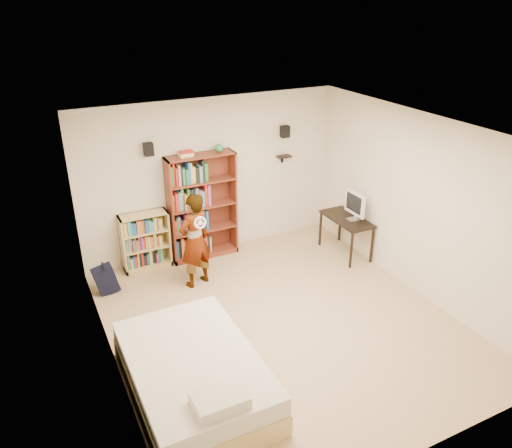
{
  "coord_description": "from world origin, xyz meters",
  "views": [
    {
      "loc": [
        -2.87,
        -4.96,
        4.2
      ],
      "look_at": [
        -0.1,
        0.6,
        1.29
      ],
      "focal_mm": 35.0,
      "sensor_mm": 36.0,
      "label": 1
    }
  ],
  "objects_px": {
    "daybed": "(193,370)",
    "person": "(195,241)",
    "tall_bookshelf": "(202,207)",
    "low_bookshelf": "(146,241)",
    "computer_desk": "(345,236)"
  },
  "relations": [
    {
      "from": "tall_bookshelf",
      "to": "low_bookshelf",
      "type": "height_order",
      "value": "tall_bookshelf"
    },
    {
      "from": "daybed",
      "to": "person",
      "type": "height_order",
      "value": "person"
    },
    {
      "from": "computer_desk",
      "to": "person",
      "type": "height_order",
      "value": "person"
    },
    {
      "from": "tall_bookshelf",
      "to": "daybed",
      "type": "bearing_deg",
      "value": -113.11
    },
    {
      "from": "tall_bookshelf",
      "to": "computer_desk",
      "type": "distance_m",
      "value": 2.52
    },
    {
      "from": "tall_bookshelf",
      "to": "computer_desk",
      "type": "height_order",
      "value": "tall_bookshelf"
    },
    {
      "from": "computer_desk",
      "to": "daybed",
      "type": "distance_m",
      "value": 4.05
    },
    {
      "from": "low_bookshelf",
      "to": "daybed",
      "type": "relative_size",
      "value": 0.46
    },
    {
      "from": "low_bookshelf",
      "to": "computer_desk",
      "type": "relative_size",
      "value": 0.98
    },
    {
      "from": "low_bookshelf",
      "to": "computer_desk",
      "type": "height_order",
      "value": "low_bookshelf"
    },
    {
      "from": "low_bookshelf",
      "to": "person",
      "type": "xyz_separation_m",
      "value": [
        0.56,
        -0.85,
        0.27
      ]
    },
    {
      "from": "tall_bookshelf",
      "to": "person",
      "type": "distance_m",
      "value": 0.96
    },
    {
      "from": "person",
      "to": "low_bookshelf",
      "type": "bearing_deg",
      "value": -75.46
    },
    {
      "from": "tall_bookshelf",
      "to": "person",
      "type": "xyz_separation_m",
      "value": [
        -0.45,
        -0.83,
        -0.15
      ]
    },
    {
      "from": "tall_bookshelf",
      "to": "low_bookshelf",
      "type": "relative_size",
      "value": 1.87
    }
  ]
}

